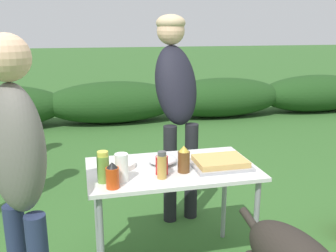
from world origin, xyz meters
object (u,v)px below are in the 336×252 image
(hot_sauce_bottle, at_px, (112,176))
(standing_person_with_beanie, at_px, (176,91))
(mixing_bowl, at_px, (163,160))
(relish_jar, at_px, (103,167))
(beer_bottle, at_px, (184,160))
(plate_stack, at_px, (116,164))
(ketchup_bottle, at_px, (162,163))
(folding_table, at_px, (172,178))
(standing_person_in_gray_fleece, at_px, (19,169))
(paper_cup_stack, at_px, (122,168))
(food_tray, at_px, (220,163))
(spice_jar, at_px, (162,165))

(hot_sauce_bottle, xyz_separation_m, standing_person_with_beanie, (0.63, 1.01, 0.29))
(mixing_bowl, bearing_deg, relish_jar, -151.98)
(hot_sauce_bottle, distance_m, beer_bottle, 0.48)
(hot_sauce_bottle, height_order, standing_person_with_beanie, standing_person_with_beanie)
(beer_bottle, relative_size, relish_jar, 0.91)
(mixing_bowl, relative_size, standing_person_with_beanie, 0.11)
(standing_person_with_beanie, bearing_deg, hot_sauce_bottle, -128.11)
(plate_stack, xyz_separation_m, ketchup_bottle, (0.26, -0.19, 0.05))
(folding_table, bearing_deg, standing_person_in_gray_fleece, -151.04)
(ketchup_bottle, bearing_deg, mixing_bowl, 75.91)
(paper_cup_stack, bearing_deg, standing_person_in_gray_fleece, -148.17)
(food_tray, distance_m, ketchup_bottle, 0.41)
(folding_table, bearing_deg, standing_person_with_beanie, 73.76)
(folding_table, bearing_deg, mixing_bowl, 122.23)
(food_tray, bearing_deg, folding_table, 169.30)
(hot_sauce_bottle, bearing_deg, mixing_bowl, 41.03)
(food_tray, bearing_deg, ketchup_bottle, -174.17)
(standing_person_with_beanie, bearing_deg, beer_bottle, -107.30)
(beer_bottle, bearing_deg, relish_jar, -174.90)
(plate_stack, distance_m, relish_jar, 0.26)
(food_tray, bearing_deg, plate_stack, 167.71)
(beer_bottle, distance_m, relish_jar, 0.51)
(folding_table, xyz_separation_m, paper_cup_stack, (-0.34, -0.16, 0.16))
(paper_cup_stack, relative_size, beer_bottle, 0.98)
(hot_sauce_bottle, bearing_deg, folding_table, 30.68)
(mixing_bowl, height_order, standing_person_with_beanie, standing_person_with_beanie)
(beer_bottle, relative_size, spice_jar, 1.02)
(plate_stack, distance_m, paper_cup_stack, 0.25)
(ketchup_bottle, xyz_separation_m, spice_jar, (-0.01, -0.07, 0.01))
(plate_stack, xyz_separation_m, standing_person_with_beanie, (0.58, 0.68, 0.35))
(standing_person_with_beanie, xyz_separation_m, standing_person_in_gray_fleece, (-1.08, -1.25, -0.12))
(plate_stack, height_order, standing_person_in_gray_fleece, standing_person_in_gray_fleece)
(plate_stack, bearing_deg, hot_sauce_bottle, -99.29)
(plate_stack, bearing_deg, food_tray, -12.29)
(spice_jar, bearing_deg, mixing_bowl, 76.57)
(ketchup_bottle, bearing_deg, spice_jar, -101.71)
(folding_table, relative_size, hot_sauce_bottle, 7.01)
(ketchup_bottle, relative_size, beer_bottle, 0.85)
(folding_table, bearing_deg, ketchup_bottle, -131.63)
(relish_jar, bearing_deg, hot_sauce_bottle, -65.42)
(ketchup_bottle, xyz_separation_m, standing_person_with_beanie, (0.31, 0.87, 0.30))
(food_tray, bearing_deg, mixing_bowl, 159.85)
(folding_table, distance_m, plate_stack, 0.38)
(standing_person_with_beanie, relative_size, standing_person_in_gray_fleece, 1.08)
(plate_stack, xyz_separation_m, mixing_bowl, (0.31, -0.01, 0.01))
(relish_jar, bearing_deg, food_tray, 6.26)
(hot_sauce_bottle, bearing_deg, plate_stack, 80.71)
(standing_person_in_gray_fleece, bearing_deg, food_tray, -112.39)
(food_tray, bearing_deg, paper_cup_stack, -171.65)
(folding_table, relative_size, standing_person_with_beanie, 0.63)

